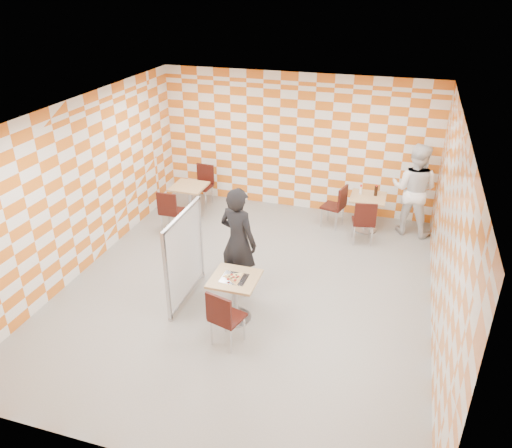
{
  "coord_description": "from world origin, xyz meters",
  "views": [
    {
      "loc": [
        2.22,
        -6.72,
        4.84
      ],
      "look_at": [
        0.1,
        0.2,
        1.15
      ],
      "focal_mm": 35.0,
      "sensor_mm": 36.0,
      "label": 1
    }
  ],
  "objects_px": {
    "soda_bottle": "(376,191)",
    "chair_empty_near": "(170,209)",
    "chair_main_front": "(224,315)",
    "chair_second_front": "(364,219)",
    "chair_second_side": "(337,203)",
    "main_table": "(235,291)",
    "second_table": "(367,207)",
    "chair_empty_far": "(204,182)",
    "man_white": "(414,189)",
    "sport_bottle": "(361,190)",
    "man_dark": "(238,242)",
    "empty_table": "(190,196)",
    "partition": "(185,256)"
  },
  "relations": [
    {
      "from": "chair_main_front",
      "to": "sport_bottle",
      "type": "bearing_deg",
      "value": 72.49
    },
    {
      "from": "soda_bottle",
      "to": "chair_empty_near",
      "type": "bearing_deg",
      "value": -160.17
    },
    {
      "from": "man_dark",
      "to": "soda_bottle",
      "type": "bearing_deg",
      "value": -104.54
    },
    {
      "from": "main_table",
      "to": "chair_main_front",
      "type": "distance_m",
      "value": 0.66
    },
    {
      "from": "chair_main_front",
      "to": "chair_second_front",
      "type": "height_order",
      "value": "same"
    },
    {
      "from": "chair_empty_near",
      "to": "man_white",
      "type": "xyz_separation_m",
      "value": [
        4.66,
        1.49,
        0.4
      ]
    },
    {
      "from": "chair_second_front",
      "to": "empty_table",
      "type": "bearing_deg",
      "value": 178.26
    },
    {
      "from": "empty_table",
      "to": "chair_second_side",
      "type": "relative_size",
      "value": 0.81
    },
    {
      "from": "chair_empty_near",
      "to": "partition",
      "type": "xyz_separation_m",
      "value": [
        1.25,
        -2.01,
        0.25
      ]
    },
    {
      "from": "soda_bottle",
      "to": "chair_second_side",
      "type": "bearing_deg",
      "value": -167.51
    },
    {
      "from": "chair_second_side",
      "to": "main_table",
      "type": "bearing_deg",
      "value": -105.76
    },
    {
      "from": "chair_empty_near",
      "to": "soda_bottle",
      "type": "distance_m",
      "value": 4.2
    },
    {
      "from": "chair_second_front",
      "to": "man_white",
      "type": "xyz_separation_m",
      "value": [
        0.85,
        0.82,
        0.4
      ]
    },
    {
      "from": "chair_second_front",
      "to": "man_white",
      "type": "bearing_deg",
      "value": 43.68
    },
    {
      "from": "man_dark",
      "to": "soda_bottle",
      "type": "distance_m",
      "value": 3.55
    },
    {
      "from": "partition",
      "to": "man_white",
      "type": "bearing_deg",
      "value": 45.67
    },
    {
      "from": "man_dark",
      "to": "second_table",
      "type": "bearing_deg",
      "value": -103.47
    },
    {
      "from": "chair_empty_near",
      "to": "man_dark",
      "type": "height_order",
      "value": "man_dark"
    },
    {
      "from": "empty_table",
      "to": "chair_main_front",
      "type": "height_order",
      "value": "chair_main_front"
    },
    {
      "from": "main_table",
      "to": "chair_second_front",
      "type": "xyz_separation_m",
      "value": [
        1.61,
        2.97,
        0.04
      ]
    },
    {
      "from": "chair_main_front",
      "to": "chair_second_front",
      "type": "xyz_separation_m",
      "value": [
        1.55,
        3.62,
        0.0
      ]
    },
    {
      "from": "chair_empty_near",
      "to": "chair_empty_far",
      "type": "xyz_separation_m",
      "value": [
        0.1,
        1.56,
        0.0
      ]
    },
    {
      "from": "chair_main_front",
      "to": "empty_table",
      "type": "bearing_deg",
      "value": 120.1
    },
    {
      "from": "soda_bottle",
      "to": "second_table",
      "type": "bearing_deg",
      "value": -145.9
    },
    {
      "from": "chair_empty_near",
      "to": "man_dark",
      "type": "xyz_separation_m",
      "value": [
        2.0,
        -1.55,
        0.39
      ]
    },
    {
      "from": "second_table",
      "to": "man_dark",
      "type": "bearing_deg",
      "value": -122.06
    },
    {
      "from": "chair_main_front",
      "to": "chair_second_front",
      "type": "distance_m",
      "value": 3.94
    },
    {
      "from": "chair_main_front",
      "to": "main_table",
      "type": "bearing_deg",
      "value": 95.15
    },
    {
      "from": "chair_second_front",
      "to": "man_white",
      "type": "distance_m",
      "value": 1.25
    },
    {
      "from": "second_table",
      "to": "soda_bottle",
      "type": "bearing_deg",
      "value": 34.1
    },
    {
      "from": "chair_second_side",
      "to": "man_white",
      "type": "height_order",
      "value": "man_white"
    },
    {
      "from": "chair_second_front",
      "to": "man_dark",
      "type": "height_order",
      "value": "man_dark"
    },
    {
      "from": "second_table",
      "to": "chair_empty_near",
      "type": "xyz_separation_m",
      "value": [
        -3.8,
        -1.33,
        0.04
      ]
    },
    {
      "from": "main_table",
      "to": "empty_table",
      "type": "bearing_deg",
      "value": 124.34
    },
    {
      "from": "chair_empty_near",
      "to": "chair_main_front",
      "type": "bearing_deg",
      "value": -52.63
    },
    {
      "from": "empty_table",
      "to": "chair_empty_far",
      "type": "bearing_deg",
      "value": 89.52
    },
    {
      "from": "chair_second_front",
      "to": "man_white",
      "type": "height_order",
      "value": "man_white"
    },
    {
      "from": "man_white",
      "to": "soda_bottle",
      "type": "distance_m",
      "value": 0.74
    },
    {
      "from": "sport_bottle",
      "to": "soda_bottle",
      "type": "height_order",
      "value": "soda_bottle"
    },
    {
      "from": "main_table",
      "to": "partition",
      "type": "bearing_deg",
      "value": 162.55
    },
    {
      "from": "chair_empty_near",
      "to": "man_white",
      "type": "relative_size",
      "value": 0.49
    },
    {
      "from": "partition",
      "to": "sport_bottle",
      "type": "distance_m",
      "value": 4.16
    },
    {
      "from": "partition",
      "to": "man_white",
      "type": "xyz_separation_m",
      "value": [
        3.41,
        3.49,
        0.16
      ]
    },
    {
      "from": "sport_bottle",
      "to": "second_table",
      "type": "bearing_deg",
      "value": -26.13
    },
    {
      "from": "chair_main_front",
      "to": "sport_bottle",
      "type": "xyz_separation_m",
      "value": [
        1.38,
        4.36,
        0.29
      ]
    },
    {
      "from": "main_table",
      "to": "chair_empty_near",
      "type": "bearing_deg",
      "value": 133.66
    },
    {
      "from": "chair_second_front",
      "to": "main_table",
      "type": "bearing_deg",
      "value": -118.49
    },
    {
      "from": "man_dark",
      "to": "sport_bottle",
      "type": "height_order",
      "value": "man_dark"
    },
    {
      "from": "sport_bottle",
      "to": "chair_empty_far",
      "type": "bearing_deg",
      "value": 177.62
    },
    {
      "from": "second_table",
      "to": "chair_empty_far",
      "type": "distance_m",
      "value": 3.71
    }
  ]
}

